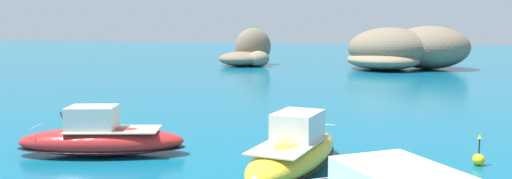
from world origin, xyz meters
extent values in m
ellipsoid|color=#756651|center=(2.44, 70.97, 3.27)|extent=(16.85, 16.81, 6.55)
ellipsoid|color=#756651|center=(8.34, 73.38, 3.40)|extent=(17.03, 17.02, 6.80)
ellipsoid|color=#84755B|center=(1.66, 70.42, 1.49)|extent=(14.39, 16.71, 2.98)
ellipsoid|color=#9E8966|center=(3.23, 71.42, 2.09)|extent=(10.15, 10.45, 4.17)
ellipsoid|color=#756651|center=(-21.01, 73.12, 3.23)|extent=(8.28, 8.08, 6.46)
ellipsoid|color=#84755B|center=(-18.62, 68.89, 1.33)|extent=(4.24, 4.54, 2.66)
ellipsoid|color=#756651|center=(-21.87, 69.38, 1.23)|extent=(10.08, 9.84, 2.47)
cube|color=#2D4756|center=(6.08, 4.08, 2.55)|extent=(1.78, 1.54, 0.77)
cylinder|color=silver|center=(4.76, 5.68, 1.82)|extent=(1.72, 1.42, 0.04)
ellipsoid|color=red|center=(-7.80, 11.63, 0.71)|extent=(8.67, 5.19, 1.41)
ellipsoid|color=black|center=(-7.80, 11.63, 0.39)|extent=(8.85, 5.29, 0.17)
cube|color=#C6B793|center=(-7.21, 11.84, 1.31)|extent=(5.03, 3.56, 0.06)
cube|color=silver|center=(-8.19, 11.48, 1.92)|extent=(2.79, 2.44, 1.17)
cube|color=#2D4756|center=(-9.30, 11.08, 2.04)|extent=(0.80, 1.62, 0.62)
cylinder|color=silver|center=(-10.85, 10.52, 1.49)|extent=(0.63, 1.65, 0.04)
ellipsoid|color=yellow|center=(2.16, 12.00, 0.75)|extent=(3.51, 9.00, 1.49)
ellipsoid|color=black|center=(2.16, 12.00, 0.41)|extent=(3.58, 9.18, 0.18)
cube|color=#C6B793|center=(2.09, 11.35, 1.38)|extent=(2.71, 5.03, 0.06)
cube|color=silver|center=(2.20, 12.44, 2.02)|extent=(2.08, 2.63, 1.23)
cube|color=#2D4756|center=(2.33, 13.68, 2.15)|extent=(1.73, 0.45, 0.65)
cylinder|color=silver|center=(2.51, 15.41, 1.56)|extent=(1.84, 0.22, 0.04)
sphere|color=yellow|center=(10.12, 15.70, 0.28)|extent=(0.56, 0.56, 0.56)
cylinder|color=black|center=(10.12, 15.70, 0.78)|extent=(0.06, 0.06, 1.00)
cone|color=yellow|center=(10.12, 15.70, 1.38)|extent=(0.20, 0.20, 0.20)
camera|label=1|loc=(7.41, -8.77, 6.38)|focal=34.27mm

